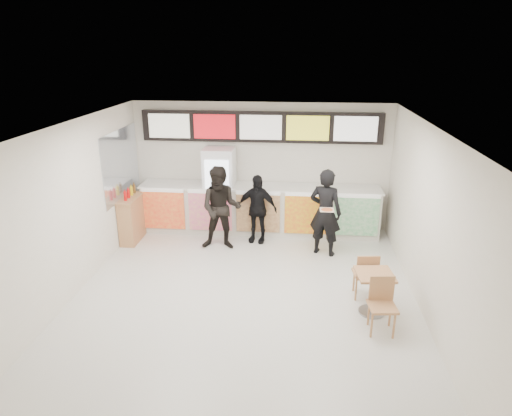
# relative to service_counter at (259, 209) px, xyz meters

# --- Properties ---
(floor) EXTENTS (7.00, 7.00, 0.00)m
(floor) POSITION_rel_service_counter_xyz_m (-0.00, -3.09, -0.57)
(floor) COLOR beige
(floor) RESTS_ON ground
(ceiling) EXTENTS (7.00, 7.00, 0.00)m
(ceiling) POSITION_rel_service_counter_xyz_m (-0.00, -3.09, 2.43)
(ceiling) COLOR white
(ceiling) RESTS_ON wall_back
(wall_back) EXTENTS (6.00, 0.00, 6.00)m
(wall_back) POSITION_rel_service_counter_xyz_m (-0.00, 0.41, 0.93)
(wall_back) COLOR silver
(wall_back) RESTS_ON floor
(wall_left) EXTENTS (0.00, 7.00, 7.00)m
(wall_left) POSITION_rel_service_counter_xyz_m (-3.00, -3.09, 0.93)
(wall_left) COLOR silver
(wall_left) RESTS_ON floor
(wall_right) EXTENTS (0.00, 7.00, 7.00)m
(wall_right) POSITION_rel_service_counter_xyz_m (3.00, -3.09, 0.93)
(wall_right) COLOR silver
(wall_right) RESTS_ON floor
(service_counter) EXTENTS (5.56, 0.77, 1.14)m
(service_counter) POSITION_rel_service_counter_xyz_m (0.00, 0.00, 0.00)
(service_counter) COLOR silver
(service_counter) RESTS_ON floor
(menu_board) EXTENTS (5.50, 0.14, 0.70)m
(menu_board) POSITION_rel_service_counter_xyz_m (0.00, 0.32, 1.88)
(menu_board) COLOR black
(menu_board) RESTS_ON wall_back
(drinks_fridge) EXTENTS (0.70, 0.67, 2.00)m
(drinks_fridge) POSITION_rel_service_counter_xyz_m (-0.93, 0.02, 0.43)
(drinks_fridge) COLOR white
(drinks_fridge) RESTS_ON floor
(mirror_panel) EXTENTS (0.01, 2.00, 1.50)m
(mirror_panel) POSITION_rel_service_counter_xyz_m (-2.99, -0.64, 1.18)
(mirror_panel) COLOR #B2B7BF
(mirror_panel) RESTS_ON wall_left
(customer_main) EXTENTS (0.79, 0.65, 1.86)m
(customer_main) POSITION_rel_service_counter_xyz_m (1.47, -1.06, 0.36)
(customer_main) COLOR black
(customer_main) RESTS_ON floor
(customer_left) EXTENTS (0.91, 0.72, 1.83)m
(customer_left) POSITION_rel_service_counter_xyz_m (-0.74, -0.98, 0.34)
(customer_left) COLOR black
(customer_left) RESTS_ON floor
(customer_mid) EXTENTS (0.97, 0.54, 1.56)m
(customer_mid) POSITION_rel_service_counter_xyz_m (-0.01, -0.54, 0.21)
(customer_mid) COLOR black
(customer_mid) RESTS_ON floor
(pizza_slice) EXTENTS (0.36, 0.36, 0.02)m
(pizza_slice) POSITION_rel_service_counter_xyz_m (1.47, -1.51, 0.58)
(pizza_slice) COLOR beige
(pizza_slice) RESTS_ON customer_main
(cafe_table) EXTENTS (0.64, 1.51, 0.86)m
(cafe_table) POSITION_rel_service_counter_xyz_m (2.17, -3.31, -0.07)
(cafe_table) COLOR tan
(cafe_table) RESTS_ON floor
(condiment_ledge) EXTENTS (0.37, 0.92, 1.23)m
(condiment_ledge) POSITION_rel_service_counter_xyz_m (-2.82, -0.76, -0.05)
(condiment_ledge) COLOR tan
(condiment_ledge) RESTS_ON floor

